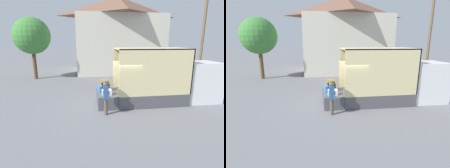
{
  "view_description": "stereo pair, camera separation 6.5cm",
  "coord_description": "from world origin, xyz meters",
  "views": [
    {
      "loc": [
        -1.64,
        -9.87,
        3.71
      ],
      "look_at": [
        -0.26,
        -0.2,
        1.3
      ],
      "focal_mm": 28.0,
      "sensor_mm": 36.0,
      "label": 1
    },
    {
      "loc": [
        -1.58,
        -9.88,
        3.71
      ],
      "look_at": [
        -0.26,
        -0.2,
        1.3
      ],
      "focal_mm": 28.0,
      "sensor_mm": 36.0,
      "label": 2
    }
  ],
  "objects": [
    {
      "name": "tailgate_deck",
      "position": [
        -0.56,
        0.0,
        0.37
      ],
      "size": [
        1.12,
        2.04,
        0.75
      ],
      "primitive_type": "cube",
      "color": "#4C4C51",
      "rests_on": "ground"
    },
    {
      "name": "box_truck",
      "position": [
        3.86,
        0.0,
        1.06
      ],
      "size": [
        6.38,
        2.15,
        3.31
      ],
      "color": "white",
      "rests_on": "ground"
    },
    {
      "name": "orange_bucket",
      "position": [
        -0.93,
        0.03,
        0.95
      ],
      "size": [
        0.29,
        0.29,
        0.4
      ],
      "color": "#3370B2",
      "rests_on": "tailgate_deck"
    },
    {
      "name": "street_tree",
      "position": [
        -6.8,
        8.34,
        4.17
      ],
      "size": [
        3.47,
        3.47,
        5.93
      ],
      "color": "brown",
      "rests_on": "ground"
    },
    {
      "name": "worker_person",
      "position": [
        -0.76,
        -1.51,
        1.12
      ],
      "size": [
        0.32,
        0.44,
        1.81
      ],
      "color": "brown",
      "rests_on": "ground"
    },
    {
      "name": "house_backdrop",
      "position": [
        2.23,
        12.21,
        4.5
      ],
      "size": [
        10.28,
        8.02,
        8.83
      ],
      "color": "beige",
      "rests_on": "ground"
    },
    {
      "name": "utility_pole",
      "position": [
        10.67,
        7.85,
        4.52
      ],
      "size": [
        1.8,
        0.28,
        8.71
      ],
      "color": "brown",
      "rests_on": "ground"
    },
    {
      "name": "ground_plane",
      "position": [
        0.0,
        0.0,
        0.0
      ],
      "size": [
        160.0,
        160.0,
        0.0
      ],
      "primitive_type": "plane",
      "color": "slate"
    },
    {
      "name": "portable_generator",
      "position": [
        -0.57,
        0.44,
        0.99
      ],
      "size": [
        0.58,
        0.51,
        0.64
      ],
      "color": "black",
      "rests_on": "tailgate_deck"
    },
    {
      "name": "microwave",
      "position": [
        -0.6,
        -0.46,
        0.9
      ],
      "size": [
        0.55,
        0.4,
        0.3
      ],
      "color": "white",
      "rests_on": "tailgate_deck"
    }
  ]
}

